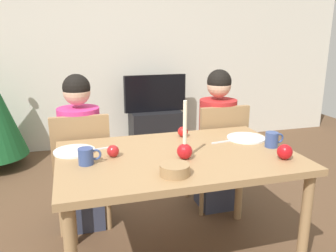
% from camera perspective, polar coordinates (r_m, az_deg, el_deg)
% --- Properties ---
extents(back_wall, '(6.40, 0.10, 2.60)m').
position_cam_1_polar(back_wall, '(4.48, -8.83, 13.19)').
color(back_wall, beige).
rests_on(back_wall, ground).
extents(dining_table, '(1.40, 0.90, 0.75)m').
position_cam_1_polar(dining_table, '(2.09, 1.54, -6.79)').
color(dining_table, '#99754C').
rests_on(dining_table, ground).
extents(chair_left, '(0.40, 0.40, 0.90)m').
position_cam_1_polar(chair_left, '(2.62, -14.08, -6.18)').
color(chair_left, '#99754C').
rests_on(chair_left, ground).
extents(chair_right, '(0.40, 0.40, 0.90)m').
position_cam_1_polar(chair_right, '(2.86, 8.31, -4.05)').
color(chair_right, '#99754C').
rests_on(chair_right, ground).
extents(person_left_child, '(0.30, 0.30, 1.17)m').
position_cam_1_polar(person_left_child, '(2.63, -14.19, -4.76)').
color(person_left_child, '#33384C').
rests_on(person_left_child, ground).
extents(person_right_child, '(0.30, 0.30, 1.17)m').
position_cam_1_polar(person_right_child, '(2.87, 8.09, -2.76)').
color(person_right_child, '#33384C').
rests_on(person_right_child, ground).
extents(tv_stand, '(0.64, 0.40, 0.48)m').
position_cam_1_polar(tv_stand, '(4.44, -2.08, -0.55)').
color(tv_stand, black).
rests_on(tv_stand, ground).
extents(tv, '(0.79, 0.05, 0.46)m').
position_cam_1_polar(tv, '(4.33, -2.14, 5.44)').
color(tv, black).
rests_on(tv, tv_stand).
extents(candle_centerpiece, '(0.09, 0.09, 0.34)m').
position_cam_1_polar(candle_centerpiece, '(1.96, 2.78, -3.55)').
color(candle_centerpiece, red).
rests_on(candle_centerpiece, dining_table).
extents(plate_left, '(0.25, 0.25, 0.01)m').
position_cam_1_polar(plate_left, '(2.16, -15.26, -4.04)').
color(plate_left, white).
rests_on(plate_left, dining_table).
extents(plate_right, '(0.26, 0.26, 0.01)m').
position_cam_1_polar(plate_right, '(2.40, 12.80, -1.94)').
color(plate_right, white).
rests_on(plate_right, dining_table).
extents(mug_left, '(0.13, 0.08, 0.09)m').
position_cam_1_polar(mug_left, '(1.94, -13.36, -4.90)').
color(mug_left, '#33477F').
rests_on(mug_left, dining_table).
extents(mug_right, '(0.13, 0.08, 0.10)m').
position_cam_1_polar(mug_right, '(2.26, 16.88, -2.16)').
color(mug_right, '#33477F').
rests_on(mug_right, dining_table).
extents(fork_left, '(0.18, 0.05, 0.01)m').
position_cam_1_polar(fork_left, '(2.18, -10.73, -3.67)').
color(fork_left, silver).
rests_on(fork_left, dining_table).
extents(fork_right, '(0.18, 0.04, 0.01)m').
position_cam_1_polar(fork_right, '(2.30, 9.20, -2.58)').
color(fork_right, silver).
rests_on(fork_right, dining_table).
extents(bowl_walnuts, '(0.15, 0.15, 0.06)m').
position_cam_1_polar(bowl_walnuts, '(1.75, 1.13, -7.25)').
color(bowl_walnuts, '#99754C').
rests_on(bowl_walnuts, dining_table).
extents(apple_near_candle, '(0.09, 0.09, 0.09)m').
position_cam_1_polar(apple_near_candle, '(2.07, 18.78, -4.07)').
color(apple_near_candle, '#B21015').
rests_on(apple_near_candle, dining_table).
extents(apple_by_left_plate, '(0.07, 0.07, 0.07)m').
position_cam_1_polar(apple_by_left_plate, '(2.02, -9.10, -4.11)').
color(apple_by_left_plate, '#AD1C1E').
rests_on(apple_by_left_plate, dining_table).
extents(apple_by_right_mug, '(0.07, 0.07, 0.07)m').
position_cam_1_polar(apple_by_right_mug, '(2.38, 2.46, -0.95)').
color(apple_by_right_mug, red).
rests_on(apple_by_right_mug, dining_table).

